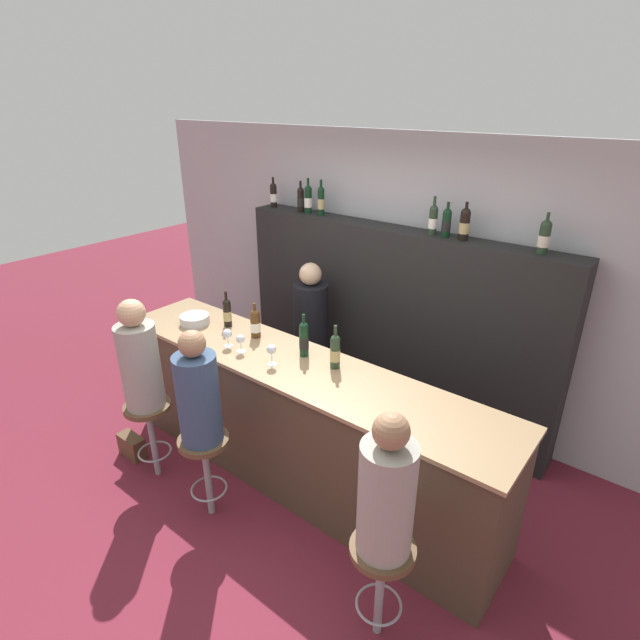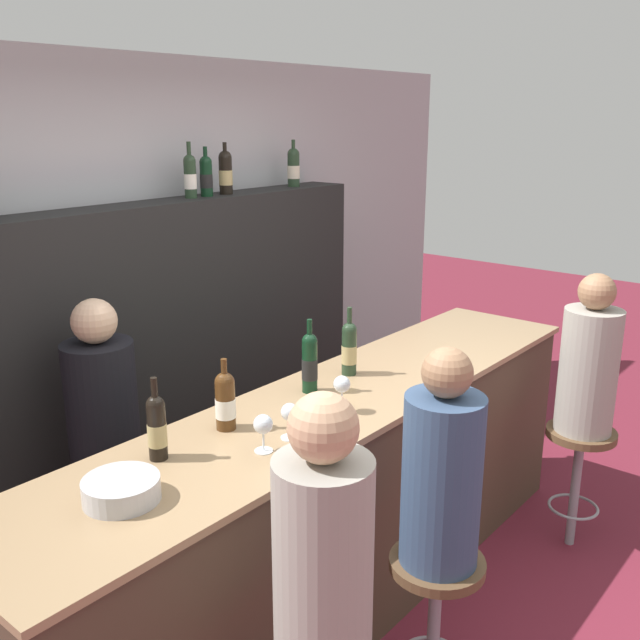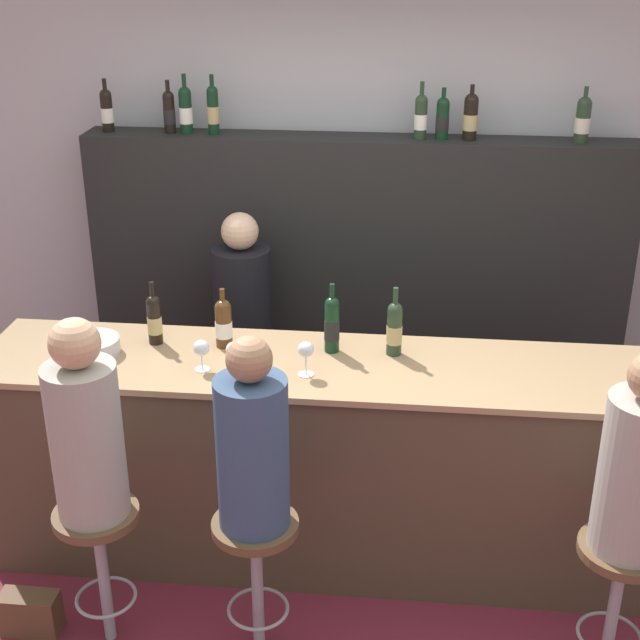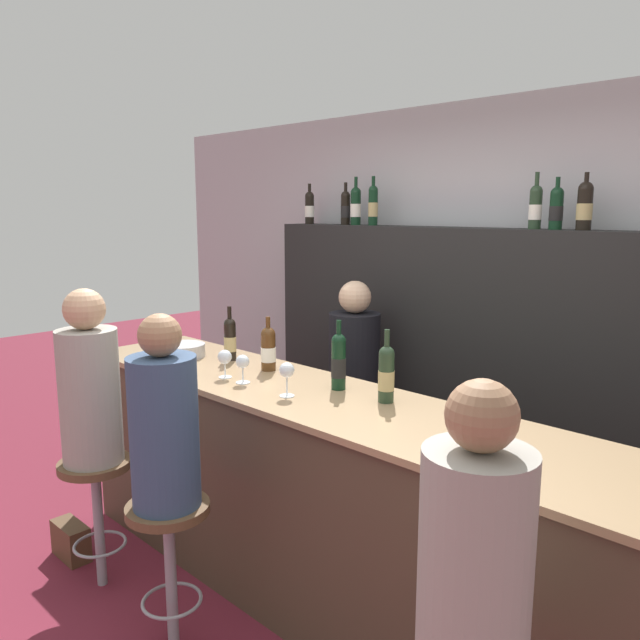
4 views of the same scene
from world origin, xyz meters
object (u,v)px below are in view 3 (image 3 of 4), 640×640
at_px(guest_seated_middle, 252,445).
at_px(bar_stool_right, 619,576).
at_px(wine_bottle_backbar_0, 107,110).
at_px(guest_seated_left, 85,430).
at_px(wine_bottle_backbar_2, 186,109).
at_px(bar_stool_left, 99,541).
at_px(metal_bowl, 93,346).
at_px(wine_bottle_backbar_4, 421,116).
at_px(wine_bottle_backbar_5, 443,118).
at_px(handbag, 31,613).
at_px(bar_stool_middle, 256,551).
at_px(guest_seated_right, 638,466).
at_px(wine_bottle_counter_1, 224,323).
at_px(wine_bottle_backbar_1, 169,111).
at_px(wine_bottle_backbar_7, 583,119).
at_px(wine_glass_0, 201,349).
at_px(wine_bottle_counter_0, 154,319).
at_px(wine_bottle_counter_2, 332,324).
at_px(wine_bottle_backbar_6, 471,116).
at_px(wine_bottle_counter_3, 394,328).
at_px(wine_bottle_backbar_3, 213,109).
at_px(wine_glass_2, 306,351).
at_px(wine_glass_1, 233,351).
at_px(bartender, 244,347).

height_order(guest_seated_middle, bar_stool_right, guest_seated_middle).
xyz_separation_m(wine_bottle_backbar_0, guest_seated_left, (0.50, -2.02, -0.87)).
relative_size(wine_bottle_backbar_2, bar_stool_left, 0.49).
bearing_deg(metal_bowl, wine_bottle_backbar_4, 42.11).
relative_size(wine_bottle_backbar_5, bar_stool_right, 0.41).
relative_size(wine_bottle_backbar_4, wine_bottle_backbar_5, 1.11).
relative_size(guest_seated_left, handbag, 3.36).
height_order(bar_stool_middle, guest_seated_middle, guest_seated_middle).
bearing_deg(guest_seated_right, bar_stool_right, -14.04).
bearing_deg(wine_bottle_counter_1, wine_bottle_backbar_1, 113.70).
bearing_deg(wine_bottle_backbar_7, guest_seated_middle, -126.29).
height_order(guest_seated_left, guest_seated_right, guest_seated_left).
relative_size(wine_bottle_counter_1, wine_glass_0, 2.00).
distance_m(wine_bottle_counter_0, wine_bottle_counter_2, 0.85).
xyz_separation_m(wine_bottle_backbar_4, handbag, (-1.65, -2.02, -1.84)).
height_order(wine_glass_0, guest_seated_right, guest_seated_right).
bearing_deg(wine_bottle_backbar_6, wine_bottle_counter_3, -106.54).
relative_size(wine_bottle_backbar_2, wine_bottle_backbar_3, 1.00).
distance_m(wine_bottle_counter_2, guest_seated_middle, 0.87).
relative_size(wine_bottle_counter_1, wine_bottle_backbar_7, 0.98).
bearing_deg(wine_bottle_backbar_5, wine_bottle_backbar_4, 180.00).
xyz_separation_m(wine_bottle_backbar_6, bar_stool_left, (-1.56, -2.02, -1.42)).
bearing_deg(wine_bottle_backbar_3, wine_bottle_counter_0, -92.91).
bearing_deg(wine_bottle_backbar_4, bar_stool_right, -67.05).
relative_size(wine_glass_0, metal_bowl, 0.58).
bearing_deg(wine_bottle_backbar_3, wine_bottle_backbar_0, 180.00).
relative_size(wine_bottle_counter_0, guest_seated_left, 0.36).
bearing_deg(wine_glass_2, bar_stool_left, -145.11).
relative_size(wine_bottle_backbar_3, handbag, 1.27).
distance_m(wine_bottle_backbar_1, guest_seated_left, 2.21).
distance_m(wine_bottle_backbar_2, wine_glass_2, 1.85).
xyz_separation_m(wine_glass_1, bar_stool_right, (1.65, -0.57, -0.64)).
height_order(wine_bottle_backbar_7, bar_stool_right, wine_bottle_backbar_7).
height_order(bar_stool_left, bar_stool_right, same).
bearing_deg(wine_bottle_backbar_1, bar_stool_left, -86.26).
bearing_deg(wine_bottle_backbar_2, guest_seated_left, -88.97).
bearing_deg(wine_bottle_backbar_6, wine_bottle_counter_0, -141.27).
height_order(wine_bottle_backbar_1, wine_bottle_backbar_6, wine_bottle_backbar_6).
relative_size(wine_bottle_counter_2, wine_bottle_backbar_3, 1.03).
xyz_separation_m(wine_bottle_counter_3, wine_bottle_backbar_4, (0.09, 1.20, 0.74)).
xyz_separation_m(wine_bottle_counter_0, wine_bottle_backbar_7, (2.10, 1.20, 0.75)).
bearing_deg(bar_stool_right, bartender, 138.50).
distance_m(wine_bottle_backbar_7, handbag, 3.72).
xyz_separation_m(wine_bottle_backbar_1, wine_glass_1, (0.62, -1.45, -0.77)).
distance_m(wine_bottle_backbar_4, wine_bottle_backbar_7, 0.87).
distance_m(wine_bottle_backbar_5, bar_stool_middle, 2.57).
bearing_deg(wine_bottle_backbar_7, wine_bottle_backbar_3, -180.00).
bearing_deg(bar_stool_left, wine_bottle_backbar_6, 52.45).
relative_size(wine_bottle_counter_0, metal_bowl, 1.25).
distance_m(wine_bottle_counter_2, wine_bottle_counter_3, 0.29).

